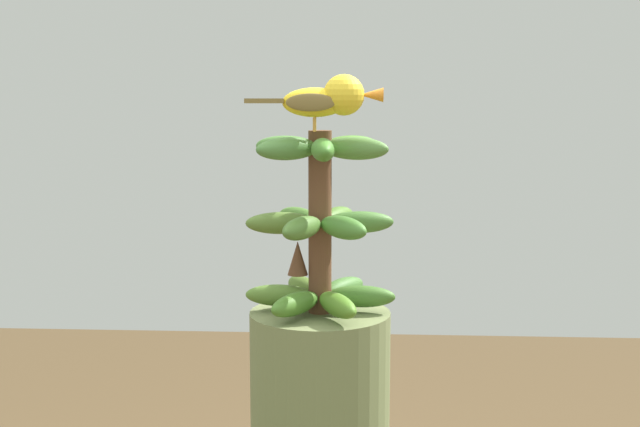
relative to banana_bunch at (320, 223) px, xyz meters
name	(u,v)px	position (x,y,z in m)	size (l,w,h in m)	color
banana_bunch	(320,223)	(0.00, 0.00, 0.00)	(0.27, 0.26, 0.32)	brown
perched_bird	(329,98)	(0.02, -0.04, 0.22)	(0.23, 0.07, 0.09)	#C68933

